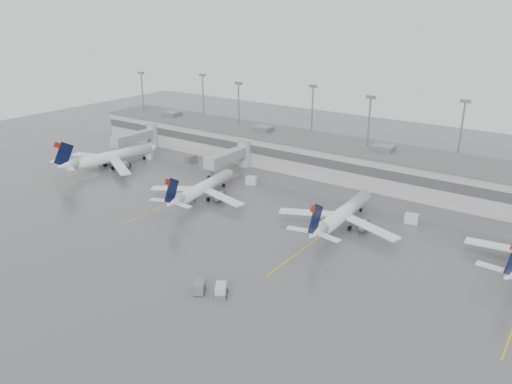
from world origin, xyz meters
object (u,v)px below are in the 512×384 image
Objects in this scene: jet_far_left at (110,157)px; baggage_tug at (221,291)px; jet_mid_left at (202,188)px; jet_mid_right at (342,214)px.

jet_far_left reaches higher than baggage_tug.
jet_mid_right is at bearing -0.03° from jet_mid_left.
jet_mid_left is 0.95× the size of jet_mid_right.
baggage_tug is at bearing -98.17° from jet_mid_right.
jet_far_left is 1.07× the size of jet_mid_right.
jet_mid_left is 32.61m from jet_mid_right.
jet_far_left is 67.78m from jet_mid_right.
jet_mid_right is at bearing 50.71° from baggage_tug.
jet_mid_right reaches higher than jet_mid_left.
jet_far_left reaches higher than jet_mid_left.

